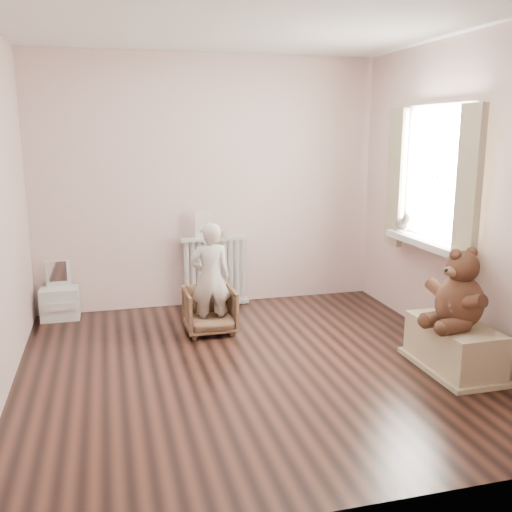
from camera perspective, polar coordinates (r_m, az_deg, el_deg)
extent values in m
cube|color=black|center=(4.61, -0.38, -11.05)|extent=(3.60, 3.60, 0.01)
cube|color=white|center=(4.29, -0.43, 22.68)|extent=(3.60, 3.60, 0.01)
cube|color=beige|center=(6.01, -4.71, 7.28)|extent=(3.60, 0.02, 2.60)
cube|color=beige|center=(2.58, 9.60, 0.24)|extent=(3.60, 0.02, 2.60)
cube|color=beige|center=(5.02, 20.03, 5.55)|extent=(0.02, 3.60, 2.60)
cube|color=white|center=(5.23, 17.92, 7.61)|extent=(0.03, 0.90, 1.10)
cube|color=silver|center=(5.26, 16.67, 1.32)|extent=(0.22, 1.10, 0.06)
cube|color=#C0B992|center=(4.70, 20.46, 6.21)|extent=(0.06, 0.26, 1.30)
cube|color=#C0B992|center=(5.67, 13.83, 7.57)|extent=(0.06, 0.26, 1.30)
cube|color=silver|center=(6.05, -4.11, -1.43)|extent=(0.71, 0.13, 0.74)
cube|color=beige|center=(5.93, -5.32, 3.14)|extent=(0.17, 0.01, 0.28)
cylinder|color=#A59E8C|center=(5.98, -3.50, 2.22)|extent=(0.11, 0.11, 0.07)
cube|color=silver|center=(5.97, -19.09, -3.42)|extent=(0.37, 0.26, 0.58)
imported|color=brown|center=(5.30, -4.63, -5.46)|extent=(0.46, 0.47, 0.42)
imported|color=silver|center=(5.16, -4.60, -2.24)|extent=(0.38, 0.25, 1.02)
cube|color=#C7BB91|center=(4.77, 19.18, -8.37)|extent=(0.42, 0.80, 0.37)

